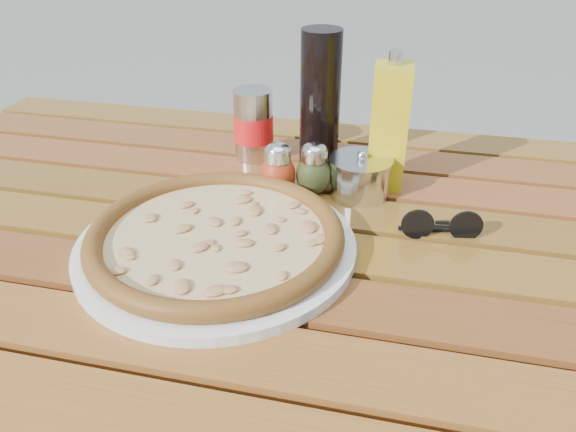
% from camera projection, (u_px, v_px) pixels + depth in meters
% --- Properties ---
extents(table, '(1.40, 0.90, 0.75)m').
position_uv_depth(table, '(285.00, 288.00, 0.78)').
color(table, '#3B220D').
rests_on(table, ground).
extents(plate, '(0.42, 0.42, 0.01)m').
position_uv_depth(plate, '(216.00, 246.00, 0.72)').
color(plate, silver).
rests_on(plate, table).
extents(pizza, '(0.33, 0.33, 0.03)m').
position_uv_depth(pizza, '(216.00, 235.00, 0.72)').
color(pizza, beige).
rests_on(pizza, plate).
extents(pepper_shaker, '(0.07, 0.07, 0.08)m').
position_uv_depth(pepper_shaker, '(278.00, 170.00, 0.85)').
color(pepper_shaker, '#B13414').
rests_on(pepper_shaker, table).
extents(oregano_shaker, '(0.06, 0.06, 0.08)m').
position_uv_depth(oregano_shaker, '(314.00, 169.00, 0.85)').
color(oregano_shaker, '#333B17').
rests_on(oregano_shaker, table).
extents(dark_bottle, '(0.08, 0.08, 0.22)m').
position_uv_depth(dark_bottle, '(320.00, 98.00, 0.91)').
color(dark_bottle, black).
rests_on(dark_bottle, table).
extents(soda_can, '(0.07, 0.07, 0.12)m').
position_uv_depth(soda_can, '(254.00, 125.00, 0.95)').
color(soda_can, silver).
rests_on(soda_can, table).
extents(olive_oil_cruet, '(0.06, 0.06, 0.21)m').
position_uv_depth(olive_oil_cruet, '(389.00, 127.00, 0.84)').
color(olive_oil_cruet, gold).
rests_on(olive_oil_cruet, table).
extents(parmesan_tin, '(0.11, 0.11, 0.07)m').
position_uv_depth(parmesan_tin, '(360.00, 176.00, 0.85)').
color(parmesan_tin, silver).
rests_on(parmesan_tin, table).
extents(sunglasses, '(0.11, 0.04, 0.04)m').
position_uv_depth(sunglasses, '(441.00, 226.00, 0.75)').
color(sunglasses, black).
rests_on(sunglasses, table).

